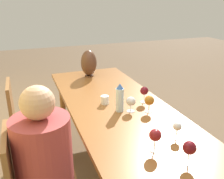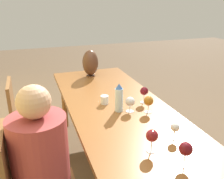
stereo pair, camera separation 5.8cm
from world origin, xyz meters
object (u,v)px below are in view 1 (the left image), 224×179
object	(u,v)px
wine_glass_2	(177,127)
wine_glass_4	(131,102)
wine_glass_0	(149,101)
wine_glass_3	(155,136)
vase	(89,63)
chair_far	(28,125)
wine_glass_1	(189,148)
water_bottle	(120,98)
person_near	(48,170)
water_tumbler	(105,100)
wine_glass_5	(144,91)

from	to	relation	value
wine_glass_2	wine_glass_4	size ratio (longest dim) A/B	0.91
wine_glass_0	wine_glass_3	xyz separation A→B (m)	(-0.53, 0.25, 0.01)
vase	chair_far	bearing A→B (deg)	127.21
wine_glass_0	wine_glass_4	distance (m)	0.16
wine_glass_1	water_bottle	bearing A→B (deg)	7.54
wine_glass_1	person_near	bearing A→B (deg)	66.49
water_tumbler	wine_glass_5	world-z (taller)	wine_glass_5
wine_glass_1	wine_glass_5	size ratio (longest dim) A/B	0.99
water_bottle	wine_glass_3	world-z (taller)	water_bottle
wine_glass_1	person_near	world-z (taller)	person_near
person_near	wine_glass_4	bearing A→B (deg)	-60.45
wine_glass_2	chair_far	size ratio (longest dim) A/B	0.13
wine_glass_2	wine_glass_5	xyz separation A→B (m)	(0.66, -0.08, 0.02)
wine_glass_1	chair_far	world-z (taller)	chair_far
vase	wine_glass_1	xyz separation A→B (m)	(-1.90, -0.09, -0.06)
vase	chair_far	world-z (taller)	vase
wine_glass_2	water_bottle	bearing A→B (deg)	20.87
wine_glass_3	person_near	distance (m)	0.73
wine_glass_3	person_near	xyz separation A→B (m)	(0.16, 0.68, -0.20)
water_tumbler	wine_glass_0	size ratio (longest dim) A/B	0.54
wine_glass_2	chair_far	distance (m)	1.46
water_tumbler	wine_glass_2	world-z (taller)	wine_glass_2
water_bottle	wine_glass_5	xyz separation A→B (m)	(0.10, -0.29, -0.01)
water_bottle	water_tumbler	xyz separation A→B (m)	(0.19, 0.07, -0.08)
water_bottle	wine_glass_5	distance (m)	0.31
wine_glass_0	wine_glass_5	size ratio (longest dim) A/B	0.97
wine_glass_0	wine_glass_5	world-z (taller)	wine_glass_5
wine_glass_1	wine_glass_4	size ratio (longest dim) A/B	1.12
water_bottle	chair_far	xyz separation A→B (m)	(0.46, 0.78, -0.36)
wine_glass_4	wine_glass_5	size ratio (longest dim) A/B	0.88
wine_glass_3	person_near	size ratio (longest dim) A/B	0.13
wine_glass_3	wine_glass_4	xyz separation A→B (m)	(0.60, -0.10, -0.02)
wine_glass_4	person_near	distance (m)	0.91
wine_glass_4	wine_glass_3	bearing A→B (deg)	170.52
vase	wine_glass_5	world-z (taller)	vase
wine_glass_2	wine_glass_5	size ratio (longest dim) A/B	0.81
vase	person_near	xyz separation A→B (m)	(-1.55, 0.71, -0.26)
water_tumbler	wine_glass_3	size ratio (longest dim) A/B	0.51
water_tumbler	chair_far	distance (m)	0.81
water_tumbler	wine_glass_2	distance (m)	0.80
wine_glass_5	water_tumbler	bearing A→B (deg)	76.12
wine_glass_5	chair_far	size ratio (longest dim) A/B	0.16
water_bottle	wine_glass_2	xyz separation A→B (m)	(-0.56, -0.21, -0.04)
vase	wine_glass_0	bearing A→B (deg)	-169.56
wine_glass_4	chair_far	world-z (taller)	chair_far
water_tumbler	wine_glass_0	bearing A→B (deg)	-133.94
wine_glass_0	wine_glass_2	bearing A→B (deg)	177.41
water_bottle	wine_glass_3	size ratio (longest dim) A/B	1.63
water_bottle	wine_glass_1	size ratio (longest dim) A/B	1.67
chair_far	wine_glass_1	bearing A→B (deg)	-145.44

